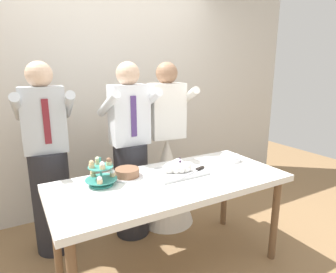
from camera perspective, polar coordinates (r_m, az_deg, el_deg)
The scene contains 10 objects.
ground_plane at distance 2.59m, azimuth 0.62°, elevation -24.64°, with size 8.00×8.00×0.00m, color olive.
rear_wall at distance 3.31m, azimuth -11.65°, elevation 10.65°, with size 5.20×0.10×2.90m, color beige.
dessert_table at distance 2.23m, azimuth 0.67°, elevation -10.36°, with size 1.80×0.80×0.78m.
cupcake_stand at distance 2.13m, azimuth -13.23°, elevation -7.31°, with size 0.23×0.23×0.21m.
main_cake_tray at distance 2.31m, azimuth 1.96°, elevation -6.39°, with size 0.43×0.32×0.13m.
plate_stack at distance 2.67m, azimuth 12.38°, elevation -4.26°, with size 0.18×0.18×0.05m.
round_cake at distance 2.25m, azimuth -8.15°, elevation -7.28°, with size 0.24×0.24×0.07m.
person_groom at distance 2.72m, azimuth -7.46°, elevation -4.93°, with size 0.46×0.49×1.66m.
person_bride at distance 2.97m, azimuth -0.24°, elevation -6.54°, with size 0.56×0.56×1.66m.
person_guest at distance 2.66m, azimuth -22.66°, elevation -6.32°, with size 0.49×0.52×1.66m.
Camera 1 is at (-1.03, -1.76, 1.61)m, focal length 30.51 mm.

